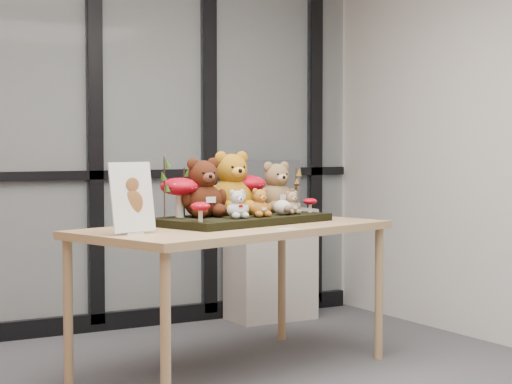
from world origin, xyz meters
TOP-DOWN VIEW (x-y plane):
  - room_shell at (0.00, 0.00)m, footprint 5.00×5.00m
  - glass_partition at (-0.00, 2.47)m, footprint 4.90×0.06m
  - display_table at (0.71, 1.02)m, footprint 1.91×1.32m
  - diorama_tray at (0.82, 1.12)m, footprint 1.10×0.76m
  - bear_pooh_yellow at (0.83, 1.26)m, footprint 0.37×0.35m
  - bear_brown_medium at (0.59, 1.16)m, footprint 0.33×0.31m
  - bear_tan_back at (1.15, 1.30)m, footprint 0.30×0.29m
  - bear_small_yellow at (0.86, 0.99)m, footprint 0.16×0.15m
  - bear_white_bow at (0.70, 0.96)m, footprint 0.16×0.15m
  - bear_beige_small at (1.12, 1.07)m, footprint 0.14×0.13m
  - plush_cream_hedgehog at (1.04, 1.04)m, footprint 0.09×0.08m
  - mushroom_back_left at (0.47, 1.19)m, footprint 0.22×0.22m
  - mushroom_back_right at (0.94, 1.28)m, footprint 0.22×0.22m
  - mushroom_front_left at (0.43, 0.85)m, footprint 0.10×0.10m
  - mushroom_front_right at (1.29, 1.14)m, footprint 0.08×0.08m
  - sprig_green_far_left at (0.35, 1.12)m, footprint 0.05×0.05m
  - sprig_green_mid_left at (0.51, 1.22)m, footprint 0.05×0.05m
  - sprig_dry_far_right at (1.20, 1.34)m, footprint 0.05×0.05m
  - sprig_dry_mid_right at (1.24, 1.22)m, footprint 0.05×0.05m
  - sprig_green_centre at (0.69, 1.28)m, footprint 0.05×0.05m
  - sign_holder at (0.05, 0.85)m, footprint 0.26×0.12m
  - label_card at (0.86, 0.70)m, footprint 0.10×0.03m
  - cabinet at (1.69, 2.26)m, footprint 0.59×0.35m
  - monitor at (1.69, 2.28)m, footprint 0.49×0.05m

SIDE VIEW (x-z plane):
  - cabinet at x=1.69m, z-range 0.00..0.79m
  - display_table at x=0.71m, z-range 0.34..1.15m
  - label_card at x=0.86m, z-range 0.81..0.81m
  - diorama_tray at x=0.82m, z-range 0.81..0.86m
  - mushroom_front_right at x=1.29m, z-range 0.86..0.95m
  - plush_cream_hedgehog at x=1.04m, z-range 0.86..0.95m
  - mushroom_front_left at x=0.43m, z-range 0.86..0.97m
  - bear_beige_small at x=1.12m, z-range 0.86..1.00m
  - bear_white_bow at x=0.70m, z-range 0.86..1.03m
  - bear_small_yellow at x=0.86m, z-range 0.86..1.03m
  - sprig_green_centre at x=0.69m, z-range 0.86..1.06m
  - monitor at x=1.69m, z-range 0.79..1.14m
  - mushroom_back_left at x=0.47m, z-range 0.86..1.10m
  - mushroom_back_right at x=0.94m, z-range 0.86..1.10m
  - sign_holder at x=0.05m, z-range 0.80..1.16m
  - sprig_dry_mid_right at x=1.24m, z-range 0.86..1.12m
  - sprig_green_mid_left at x=0.51m, z-range 0.86..1.13m
  - sprig_dry_far_right at x=1.20m, z-range 0.86..1.14m
  - bear_tan_back at x=1.15m, z-range 0.86..1.18m
  - sprig_green_far_left at x=0.35m, z-range 0.86..1.19m
  - bear_brown_medium at x=0.59m, z-range 0.86..1.21m
  - bear_pooh_yellow at x=0.83m, z-range 0.86..1.25m
  - glass_partition at x=0.00m, z-range 0.03..2.81m
  - room_shell at x=0.00m, z-range -0.82..4.18m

